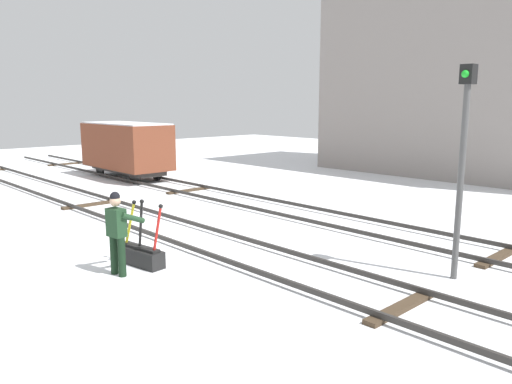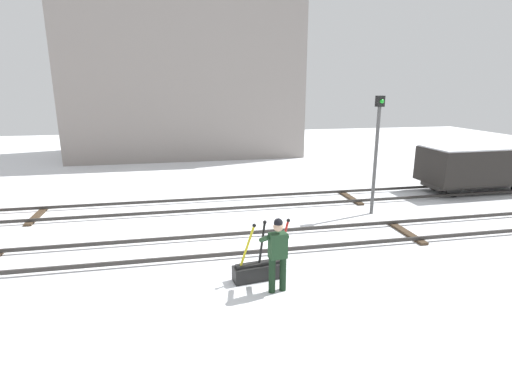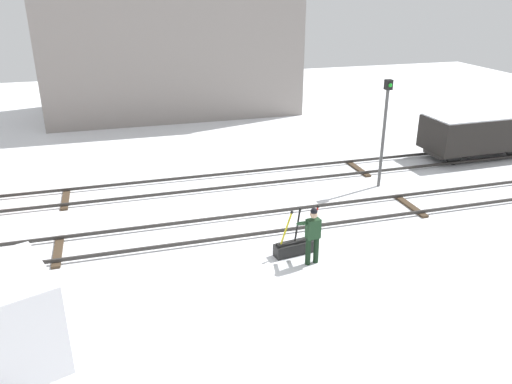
# 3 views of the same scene
# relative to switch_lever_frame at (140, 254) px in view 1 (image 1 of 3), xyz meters

# --- Properties ---
(ground_plane) EXTENTS (60.00, 60.00, 0.00)m
(ground_plane) POSITION_rel_switch_lever_frame_xyz_m (-0.79, 2.00, -0.25)
(ground_plane) COLOR white
(track_main_line) EXTENTS (44.00, 1.94, 0.18)m
(track_main_line) POSITION_rel_switch_lever_frame_xyz_m (-0.79, 2.00, -0.13)
(track_main_line) COLOR #2D2B28
(track_main_line) RESTS_ON ground_plane
(track_siding_near) EXTENTS (44.00, 1.94, 0.18)m
(track_siding_near) POSITION_rel_switch_lever_frame_xyz_m (-0.79, 6.02, -0.13)
(track_siding_near) COLOR #2D2B28
(track_siding_near) RESTS_ON ground_plane
(switch_lever_frame) EXTENTS (1.41, 0.53, 1.45)m
(switch_lever_frame) POSITION_rel_switch_lever_frame_xyz_m (0.00, 0.00, 0.00)
(switch_lever_frame) COLOR black
(switch_lever_frame) RESTS_ON ground_plane
(rail_worker) EXTENTS (0.60, 0.70, 1.71)m
(rail_worker) POSITION_rel_switch_lever_frame_xyz_m (0.27, -0.63, 0.71)
(rail_worker) COLOR black
(rail_worker) RESTS_ON ground_plane
(signal_post) EXTENTS (0.24, 0.32, 4.12)m
(signal_post) POSITION_rel_switch_lever_frame_xyz_m (4.98, 4.07, 2.26)
(signal_post) COLOR #4C4C4C
(signal_post) RESTS_ON ground_plane
(apartment_building) EXTENTS (14.66, 7.09, 10.77)m
(apartment_building) POSITION_rel_switch_lever_frame_xyz_m (-0.94, 19.07, 5.14)
(apartment_building) COLOR gray
(apartment_building) RESTS_ON ground_plane
(freight_car_far_end) EXTENTS (4.92, 2.05, 2.53)m
(freight_car_far_end) POSITION_rel_switch_lever_frame_xyz_m (-11.44, 6.02, 1.20)
(freight_car_far_end) COLOR #2D2B28
(freight_car_far_end) RESTS_ON ground_plane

